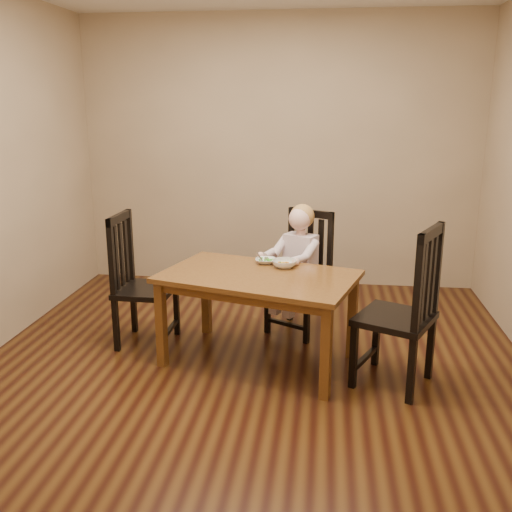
# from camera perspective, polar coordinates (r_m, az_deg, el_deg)

# --- Properties ---
(room) EXTENTS (4.01, 4.01, 2.71)m
(room) POSITION_cam_1_polar(r_m,az_deg,el_deg) (3.87, -0.30, 7.69)
(room) COLOR #482A0F
(room) RESTS_ON ground
(dining_table) EXTENTS (1.52, 1.15, 0.67)m
(dining_table) POSITION_cam_1_polar(r_m,az_deg,el_deg) (4.07, 0.25, -2.87)
(dining_table) COLOR #533113
(dining_table) RESTS_ON room
(chair_child) EXTENTS (0.57, 0.57, 1.00)m
(chair_child) POSITION_cam_1_polar(r_m,az_deg,el_deg) (4.71, 4.61, -1.86)
(chair_child) COLOR black
(chair_child) RESTS_ON room
(chair_left) EXTENTS (0.44, 0.46, 1.03)m
(chair_left) POSITION_cam_1_polar(r_m,az_deg,el_deg) (4.53, -11.62, -2.61)
(chair_left) COLOR black
(chair_left) RESTS_ON room
(chair_right) EXTENTS (0.61, 0.63, 1.10)m
(chair_right) POSITION_cam_1_polar(r_m,az_deg,el_deg) (3.87, 14.56, -5.36)
(chair_right) COLOR black
(chair_right) RESTS_ON room
(toddler) EXTENTS (0.50, 0.53, 0.58)m
(toddler) POSITION_cam_1_polar(r_m,az_deg,el_deg) (4.62, 4.33, -0.20)
(toddler) COLOR beige
(toddler) RESTS_ON chair_child
(bowl_peas) EXTENTS (0.16, 0.16, 0.04)m
(bowl_peas) POSITION_cam_1_polar(r_m,az_deg,el_deg) (4.31, 0.95, -0.49)
(bowl_peas) COLOR silver
(bowl_peas) RESTS_ON dining_table
(bowl_veg) EXTENTS (0.18, 0.18, 0.06)m
(bowl_veg) POSITION_cam_1_polar(r_m,az_deg,el_deg) (4.20, 2.86, -0.78)
(bowl_veg) COLOR silver
(bowl_veg) RESTS_ON dining_table
(fork) EXTENTS (0.08, 0.12, 0.05)m
(fork) POSITION_cam_1_polar(r_m,az_deg,el_deg) (4.30, 0.36, -0.18)
(fork) COLOR silver
(fork) RESTS_ON bowl_peas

